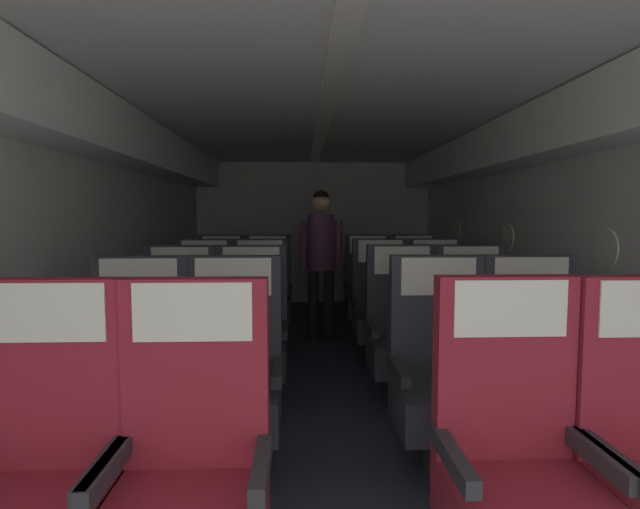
{
  "coord_description": "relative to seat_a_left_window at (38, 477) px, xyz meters",
  "views": [
    {
      "loc": [
        -0.19,
        -0.08,
        1.31
      ],
      "look_at": [
        -0.01,
        4.45,
        0.94
      ],
      "focal_mm": 27.54,
      "sensor_mm": 36.0,
      "label": 1
    }
  ],
  "objects": [
    {
      "name": "ground",
      "position": [
        1.05,
        2.12,
        -0.47
      ],
      "size": [
        3.7,
        7.61,
        0.02
      ],
      "primitive_type": "cube",
      "color": "#2D3342"
    },
    {
      "name": "fuselage_shell",
      "position": [
        1.05,
        2.39,
        1.1
      ],
      "size": [
        3.58,
        7.26,
        2.14
      ],
      "color": "silver",
      "rests_on": "ground"
    },
    {
      "name": "seat_a_left_window",
      "position": [
        0.0,
        0.0,
        0.0
      ],
      "size": [
        0.53,
        0.47,
        1.09
      ],
      "color": "#38383D",
      "rests_on": "ground"
    },
    {
      "name": "seat_a_left_aisle",
      "position": [
        0.49,
        -0.01,
        0.0
      ],
      "size": [
        0.53,
        0.47,
        1.09
      ],
      "color": "#38383D",
      "rests_on": "ground"
    },
    {
      "name": "seat_a_right_window",
      "position": [
        1.59,
        0.01,
        0.0
      ],
      "size": [
        0.53,
        0.47,
        1.09
      ],
      "color": "#38383D",
      "rests_on": "ground"
    },
    {
      "name": "seat_b_left_window",
      "position": [
        0.01,
        0.92,
        0.0
      ],
      "size": [
        0.53,
        0.47,
        1.09
      ],
      "color": "#38383D",
      "rests_on": "ground"
    },
    {
      "name": "seat_b_left_aisle",
      "position": [
        0.5,
        0.93,
        0.0
      ],
      "size": [
        0.53,
        0.47,
        1.09
      ],
      "color": "#38383D",
      "rests_on": "ground"
    },
    {
      "name": "seat_b_right_aisle",
      "position": [
        2.09,
        0.91,
        0.0
      ],
      "size": [
        0.53,
        0.47,
        1.09
      ],
      "color": "#38383D",
      "rests_on": "ground"
    },
    {
      "name": "seat_b_right_window",
      "position": [
        1.59,
        0.91,
        0.0
      ],
      "size": [
        0.53,
        0.47,
        1.09
      ],
      "color": "#38383D",
      "rests_on": "ground"
    },
    {
      "name": "seat_c_left_window",
      "position": [
        0.0,
        1.83,
        0.0
      ],
      "size": [
        0.53,
        0.47,
        1.09
      ],
      "color": "#38383D",
      "rests_on": "ground"
    },
    {
      "name": "seat_c_left_aisle",
      "position": [
        0.51,
        1.84,
        0.0
      ],
      "size": [
        0.53,
        0.47,
        1.09
      ],
      "color": "#38383D",
      "rests_on": "ground"
    },
    {
      "name": "seat_c_right_aisle",
      "position": [
        2.08,
        1.82,
        0.0
      ],
      "size": [
        0.53,
        0.47,
        1.09
      ],
      "color": "#38383D",
      "rests_on": "ground"
    },
    {
      "name": "seat_c_right_window",
      "position": [
        1.59,
        1.85,
        0.0
      ],
      "size": [
        0.53,
        0.47,
        1.09
      ],
      "color": "#38383D",
      "rests_on": "ground"
    },
    {
      "name": "seat_d_left_window",
      "position": [
        -0.0,
        2.75,
        0.0
      ],
      "size": [
        0.53,
        0.47,
        1.09
      ],
      "color": "#38383D",
      "rests_on": "ground"
    },
    {
      "name": "seat_d_left_aisle",
      "position": [
        0.49,
        2.77,
        0.0
      ],
      "size": [
        0.53,
        0.47,
        1.09
      ],
      "color": "#38383D",
      "rests_on": "ground"
    },
    {
      "name": "seat_d_right_aisle",
      "position": [
        2.08,
        2.76,
        0.0
      ],
      "size": [
        0.53,
        0.47,
        1.09
      ],
      "color": "#38383D",
      "rests_on": "ground"
    },
    {
      "name": "seat_d_right_window",
      "position": [
        1.58,
        2.75,
        0.0
      ],
      "size": [
        0.53,
        0.47,
        1.09
      ],
      "color": "#38383D",
      "rests_on": "ground"
    },
    {
      "name": "seat_e_left_window",
      "position": [
        -0.0,
        3.67,
        0.0
      ],
      "size": [
        0.53,
        0.47,
        1.09
      ],
      "color": "#38383D",
      "rests_on": "ground"
    },
    {
      "name": "seat_e_left_aisle",
      "position": [
        0.5,
        3.68,
        0.0
      ],
      "size": [
        0.53,
        0.47,
        1.09
      ],
      "color": "#38383D",
      "rests_on": "ground"
    },
    {
      "name": "seat_e_right_aisle",
      "position": [
        2.1,
        3.66,
        0.0
      ],
      "size": [
        0.53,
        0.47,
        1.09
      ],
      "color": "#38383D",
      "rests_on": "ground"
    },
    {
      "name": "seat_e_right_window",
      "position": [
        1.59,
        3.68,
        0.0
      ],
      "size": [
        0.53,
        0.47,
        1.09
      ],
      "color": "#38383D",
      "rests_on": "ground"
    },
    {
      "name": "flight_attendant",
      "position": [
        1.07,
        3.51,
        0.5
      ],
      "size": [
        0.43,
        0.28,
        1.56
      ],
      "rotation": [
        0.0,
        0.0,
        3.45
      ],
      "color": "black",
      "rests_on": "ground"
    }
  ]
}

